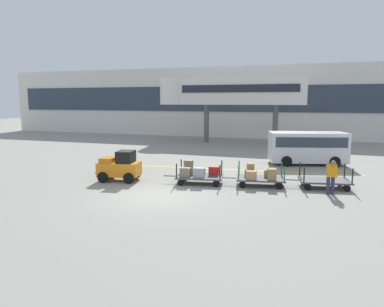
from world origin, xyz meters
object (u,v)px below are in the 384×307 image
object	(u,v)px
baggage_handler	(331,176)
baggage_tug	(120,167)
baggage_cart_lead	(198,173)
shuttle_van	(307,146)
safety_cone_near	(99,167)
baggage_cart_tail	(324,181)
baggage_cart_middle	(261,176)

from	to	relation	value
baggage_handler	baggage_tug	bearing A→B (deg)	-176.85
baggage_cart_lead	baggage_handler	size ratio (longest dim) A/B	1.97
baggage_tug	baggage_handler	xyz separation A→B (m)	(10.23, 0.56, 0.11)
baggage_cart_lead	shuttle_van	bearing A→B (deg)	54.98
baggage_tug	safety_cone_near	xyz separation A→B (m)	(-2.41, 1.70, -0.48)
baggage_tug	baggage_cart_tail	world-z (taller)	baggage_tug
baggage_cart_lead	shuttle_van	distance (m)	8.98
baggage_tug	baggage_cart_middle	size ratio (longest dim) A/B	0.73
baggage_handler	safety_cone_near	world-z (taller)	baggage_handler
baggage_handler	safety_cone_near	xyz separation A→B (m)	(-12.64, 1.13, -0.59)
baggage_tug	baggage_cart_tail	bearing A→B (deg)	10.01
baggage_tug	shuttle_van	size ratio (longest dim) A/B	0.44
baggage_cart_middle	shuttle_van	distance (m)	7.18
baggage_cart_lead	baggage_cart_tail	bearing A→B (deg)	9.70
baggage_tug	baggage_handler	world-z (taller)	baggage_tug
baggage_cart_lead	safety_cone_near	size ratio (longest dim) A/B	5.60
baggage_cart_tail	shuttle_van	size ratio (longest dim) A/B	0.60
baggage_cart_lead	baggage_cart_middle	xyz separation A→B (m)	(3.05, 0.50, -0.01)
baggage_cart_middle	safety_cone_near	distance (m)	9.48
baggage_tug	shuttle_van	bearing A→B (deg)	41.43
baggage_cart_tail	baggage_cart_lead	bearing A→B (deg)	-170.30
baggage_cart_tail	safety_cone_near	bearing A→B (deg)	-179.69
baggage_tug	baggage_cart_middle	bearing A→B (deg)	9.98
baggage_tug	safety_cone_near	distance (m)	2.98
baggage_cart_middle	safety_cone_near	size ratio (longest dim) A/B	5.60
baggage_cart_middle	shuttle_van	bearing A→B (deg)	72.99
shuttle_van	safety_cone_near	world-z (taller)	shuttle_van
shuttle_van	safety_cone_near	xyz separation A→B (m)	(-11.56, -6.38, -0.96)
baggage_cart_tail	shuttle_van	distance (m)	6.43
baggage_cart_lead	baggage_tug	bearing A→B (deg)	-169.53
baggage_handler	safety_cone_near	bearing A→B (deg)	174.87
baggage_cart_tail	baggage_handler	size ratio (longest dim) A/B	1.97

